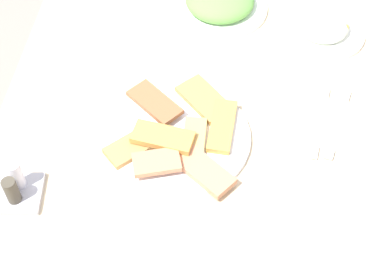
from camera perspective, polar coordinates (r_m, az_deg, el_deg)
The scene contains 8 objects.
dining_table at distance 1.27m, azimuth 0.79°, elevation -3.18°, with size 1.11×0.87×0.77m.
pide_platter at distance 1.19m, azimuth -1.14°, elevation -0.78°, with size 0.31×0.29×0.04m.
salad_plate_greens at distance 1.44m, azimuth 12.71°, elevation 9.63°, with size 0.21×0.21×0.06m.
salad_plate_rice at distance 1.47m, azimuth 2.76°, elevation 12.25°, with size 0.24×0.24×0.06m.
paper_napkin at distance 1.25m, azimuth 13.22°, elevation 0.43°, with size 0.14×0.14×0.00m, color white.
fork at distance 1.25m, azimuth 12.44°, elevation 0.61°, with size 0.20×0.01×0.01m, color silver.
spoon at distance 1.25m, azimuth 14.06°, elevation 0.49°, with size 0.19×0.02×0.01m, color silver.
condiment_caddy at distance 1.15m, azimuth -16.78°, elevation -5.67°, with size 0.10×0.10×0.08m.
Camera 1 is at (0.74, 0.05, 1.72)m, focal length 54.60 mm.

